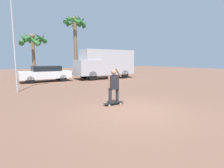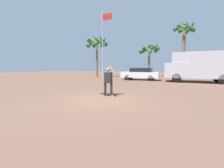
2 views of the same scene
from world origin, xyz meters
The scene contains 9 objects.
ground_plane centered at (0.00, 0.00, 0.00)m, with size 80.00×80.00×0.00m, color brown.
skateboard centered at (-0.11, 1.17, 0.08)m, with size 0.95×0.25×0.09m.
person_skateboarder centered at (-0.11, 1.17, 0.93)m, with size 0.70×0.23×1.56m.
camper_van centered at (5.52, 11.26, 1.69)m, with size 6.38×2.28×3.07m.
parked_car_white centered at (-0.67, 11.78, 0.78)m, with size 4.48×1.83×1.46m.
palm_tree_near_van centered at (4.13, 16.25, 6.07)m, with size 2.99×2.99×7.51m.
palm_tree_center_background centered at (-0.71, 17.72, 4.29)m, with size 3.32×3.39×5.29m.
palm_tree_far_left centered at (-8.09, 14.28, 5.27)m, with size 3.59×3.57×6.35m.
flagpole centered at (-3.33, 7.04, 3.94)m, with size 1.05×0.12×6.86m.
Camera 2 is at (3.35, -6.35, 1.61)m, focal length 24.00 mm.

